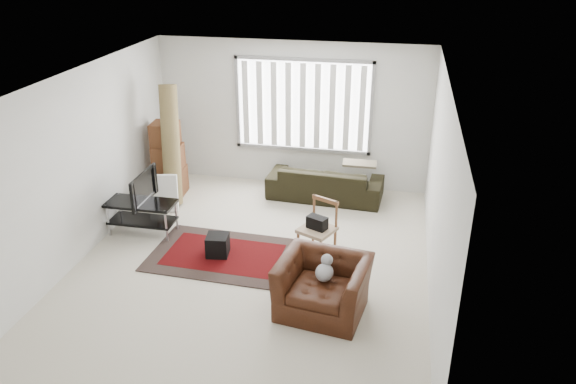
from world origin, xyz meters
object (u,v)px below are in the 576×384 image
(tv_stand, at_px, (142,211))
(sofa, at_px, (325,178))
(side_chair, at_px, (318,227))
(armchair, at_px, (323,283))
(moving_boxes, at_px, (168,162))

(tv_stand, distance_m, sofa, 3.27)
(sofa, height_order, side_chair, side_chair)
(tv_stand, xyz_separation_m, armchair, (3.11, -1.45, 0.02))
(moving_boxes, xyz_separation_m, sofa, (2.82, 0.39, -0.24))
(side_chair, relative_size, armchair, 0.71)
(sofa, bearing_deg, side_chair, 98.29)
(sofa, relative_size, armchair, 1.67)
(armchair, bearing_deg, tv_stand, 163.59)
(tv_stand, bearing_deg, moving_boxes, 95.93)
(sofa, bearing_deg, moving_boxes, 11.19)
(tv_stand, relative_size, moving_boxes, 0.80)
(moving_boxes, distance_m, sofa, 2.85)
(tv_stand, relative_size, sofa, 0.53)
(side_chair, height_order, armchair, side_chair)
(sofa, bearing_deg, armchair, 100.93)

